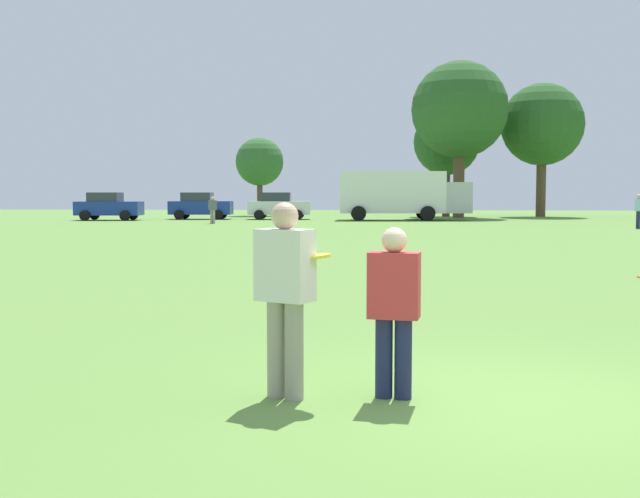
# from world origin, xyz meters

# --- Properties ---
(ground_plane) EXTENTS (146.80, 146.80, 0.00)m
(ground_plane) POSITION_xyz_m (0.00, 0.00, 0.00)
(ground_plane) COLOR #608C3D
(player_thrower) EXTENTS (0.55, 0.46, 1.72)m
(player_thrower) POSITION_xyz_m (-1.91, -0.05, 0.97)
(player_thrower) COLOR gray
(player_thrower) RESTS_ON ground
(player_defender) EXTENTS (0.47, 0.32, 1.50)m
(player_defender) POSITION_xyz_m (-0.96, 0.01, 0.84)
(player_defender) COLOR #1E234C
(player_defender) RESTS_ON ground
(frisbee) EXTENTS (0.27, 0.27, 0.06)m
(frisbee) POSITION_xyz_m (-1.65, -0.00, 1.24)
(frisbee) COLOR yellow
(parked_car_near_left) EXTENTS (4.28, 2.37, 1.82)m
(parked_car_near_left) POSITION_xyz_m (-18.61, 42.75, 0.92)
(parked_car_near_left) COLOR navy
(parked_car_near_left) RESTS_ON ground
(parked_car_mid_left) EXTENTS (4.28, 2.37, 1.82)m
(parked_car_mid_left) POSITION_xyz_m (-13.03, 45.09, 0.92)
(parked_car_mid_left) COLOR navy
(parked_car_mid_left) RESTS_ON ground
(parked_car_center) EXTENTS (4.28, 2.37, 1.82)m
(parked_car_center) POSITION_xyz_m (-7.65, 45.20, 0.92)
(parked_car_center) COLOR silver
(parked_car_center) RESTS_ON ground
(box_truck) EXTENTS (8.60, 3.27, 3.18)m
(box_truck) POSITION_xyz_m (0.59, 44.13, 1.75)
(box_truck) COLOR white
(box_truck) RESTS_ON ground
(bystander_sideline_watcher) EXTENTS (0.47, 0.55, 1.74)m
(bystander_sideline_watcher) POSITION_xyz_m (12.09, 33.10, 0.98)
(bystander_sideline_watcher) COLOR #1E234C
(bystander_sideline_watcher) RESTS_ON ground
(bystander_far_jogger) EXTENTS (0.49, 0.39, 1.57)m
(bystander_far_jogger) POSITION_xyz_m (-10.60, 37.74, 0.89)
(bystander_far_jogger) COLOR gray
(bystander_far_jogger) RESTS_ON ground
(tree_west_maple) EXTENTS (3.75, 3.75, 6.10)m
(tree_west_maple) POSITION_xyz_m (-10.15, 53.21, 4.19)
(tree_west_maple) COLOR brown
(tree_west_maple) RESTS_ON ground
(tree_center_elm) EXTENTS (5.00, 5.00, 8.12)m
(tree_center_elm) POSITION_xyz_m (4.26, 52.56, 5.59)
(tree_center_elm) COLOR brown
(tree_center_elm) RESTS_ON ground
(tree_east_birch) EXTENTS (6.85, 6.85, 11.14)m
(tree_east_birch) POSITION_xyz_m (4.84, 49.18, 7.66)
(tree_east_birch) COLOR brown
(tree_east_birch) RESTS_ON ground
(tree_east_oak) EXTENTS (6.14, 6.14, 9.98)m
(tree_east_oak) POSITION_xyz_m (11.34, 52.50, 6.87)
(tree_east_oak) COLOR brown
(tree_east_oak) RESTS_ON ground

